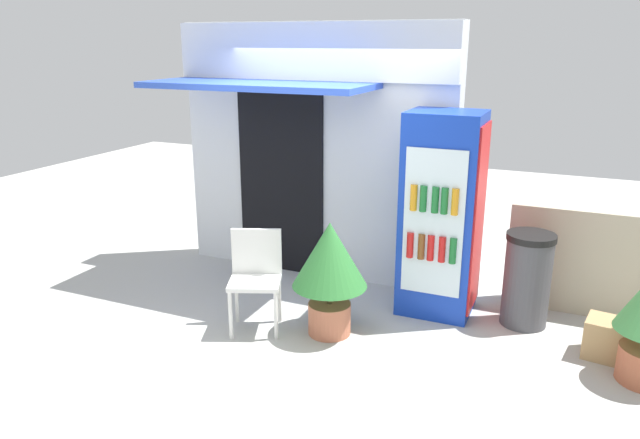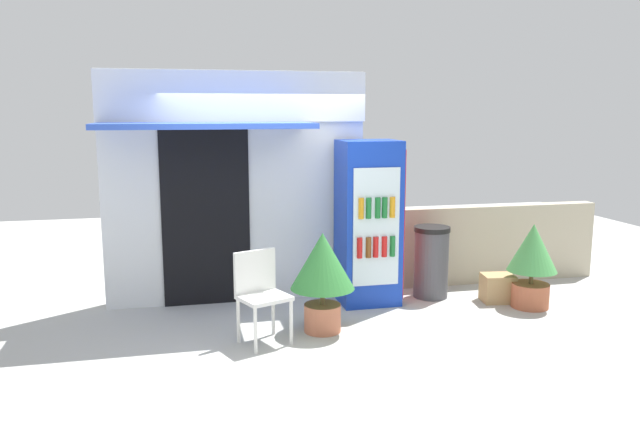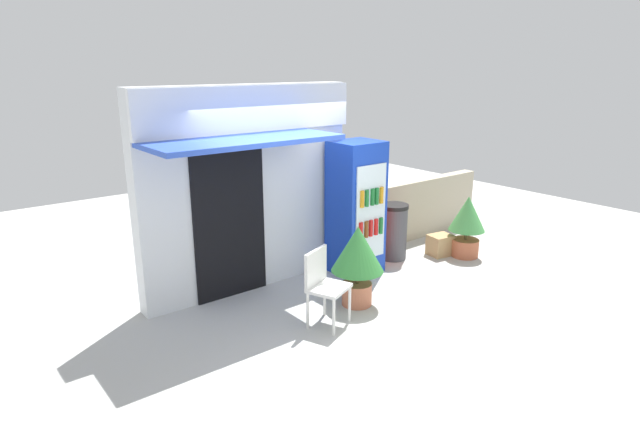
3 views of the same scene
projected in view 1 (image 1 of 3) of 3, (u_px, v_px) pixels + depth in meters
The scene contains 7 objects.
ground at pixel (293, 325), 5.65m from camera, with size 16.00×16.00×0.00m, color #B2B2AD.
storefront_building at pixel (312, 145), 6.56m from camera, with size 3.12×1.21×2.77m.
drink_cooler at pixel (442, 215), 5.70m from camera, with size 0.71×0.67×1.96m.
plastic_chair at pixel (256, 272), 5.48m from camera, with size 0.58×0.55×0.93m.
potted_plant_near_shop at pixel (330, 264), 5.30m from camera, with size 0.68×0.68×1.06m.
trash_bin at pixel (527, 279), 5.55m from camera, with size 0.45×0.45×0.90m.
cardboard_box at pixel (609, 339), 5.03m from camera, with size 0.37×0.31×0.34m, color tan.
Camera 1 is at (2.28, -4.59, 2.59)m, focal length 33.58 mm.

